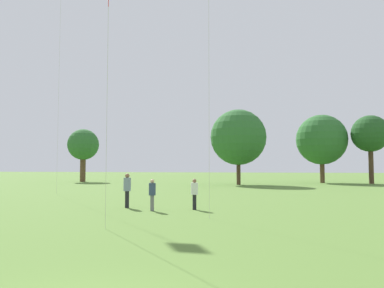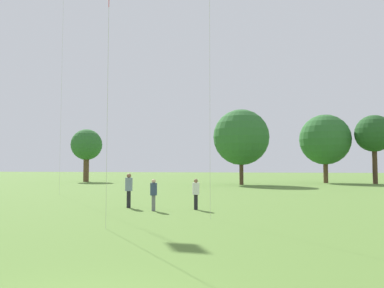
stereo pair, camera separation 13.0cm
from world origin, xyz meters
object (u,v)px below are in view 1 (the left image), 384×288
person_standing_1 (127,187)px  distant_tree_3 (370,134)px  person_standing_2 (194,191)px  distant_tree_2 (83,145)px  person_standing_0 (152,192)px  distant_tree_0 (322,140)px  distant_tree_1 (238,137)px

person_standing_1 → distant_tree_3: 40.31m
person_standing_2 → distant_tree_2: (-24.25, 32.46, 4.58)m
person_standing_1 → distant_tree_2: size_ratio=0.23×
person_standing_0 → person_standing_2: (1.96, 1.00, -0.01)m
distant_tree_0 → distant_tree_2: size_ratio=1.20×
person_standing_0 → person_standing_2: bearing=148.4°
distant_tree_2 → distant_tree_3: size_ratio=0.87×
person_standing_0 → distant_tree_3: 40.41m
person_standing_0 → distant_tree_0: 39.21m
distant_tree_3 → distant_tree_0: bearing=167.5°
distant_tree_0 → person_standing_0: bearing=-108.7°
person_standing_0 → distant_tree_1: distant_tree_1 is taller
distant_tree_1 → distant_tree_0: bearing=35.9°
person_standing_2 → distant_tree_3: 38.65m
distant_tree_0 → distant_tree_3: distant_tree_0 is taller
distant_tree_0 → distant_tree_2: bearing=-174.4°
person_standing_2 → distant_tree_2: 40.78m
distant_tree_1 → distant_tree_2: size_ratio=1.19×
person_standing_1 → person_standing_2: person_standing_1 is taller
person_standing_2 → distant_tree_2: size_ratio=0.20×
person_standing_0 → distant_tree_1: size_ratio=0.17×
person_standing_0 → distant_tree_2: 40.46m
person_standing_2 → distant_tree_0: bearing=-71.0°
distant_tree_0 → distant_tree_2: (-34.73, -3.38, -0.50)m
distant_tree_1 → distant_tree_2: 24.27m
person_standing_1 → distant_tree_3: (20.24, 34.42, 5.50)m
distant_tree_1 → person_standing_0: bearing=-93.1°
person_standing_1 → distant_tree_2: 38.57m
distant_tree_0 → distant_tree_1: size_ratio=1.01×
person_standing_2 → distant_tree_3: distant_tree_3 is taller
distant_tree_1 → distant_tree_2: (-23.84, 4.50, -0.42)m
person_standing_1 → distant_tree_3: size_ratio=0.20×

